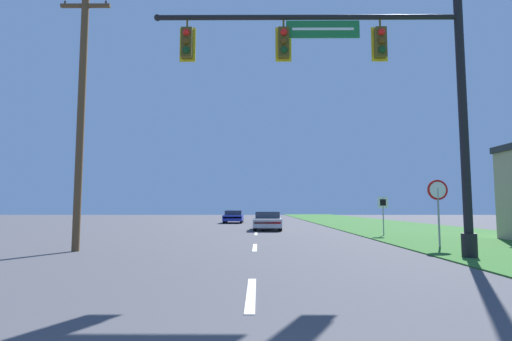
% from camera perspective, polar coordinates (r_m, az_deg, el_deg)
% --- Properties ---
extents(grass_verge_right, '(10.00, 110.00, 0.04)m').
position_cam_1_polar(grass_verge_right, '(32.88, 18.87, -7.61)').
color(grass_verge_right, '#2D6626').
rests_on(grass_verge_right, ground).
extents(road_center_line, '(0.16, 34.80, 0.01)m').
position_cam_1_polar(road_center_line, '(23.21, -0.00, -9.00)').
color(road_center_line, silver).
rests_on(road_center_line, ground).
extents(signal_mast, '(9.77, 0.47, 8.29)m').
position_cam_1_polar(signal_mast, '(13.11, 16.98, 11.45)').
color(signal_mast, black).
rests_on(signal_mast, grass_verge_right).
extents(car_ahead, '(1.96, 4.60, 1.19)m').
position_cam_1_polar(car_ahead, '(27.12, 1.69, -7.20)').
color(car_ahead, black).
rests_on(car_ahead, ground).
extents(far_car, '(1.82, 4.33, 1.19)m').
position_cam_1_polar(far_car, '(39.28, -3.23, -6.60)').
color(far_car, black).
rests_on(far_car, ground).
extents(stop_sign, '(0.76, 0.07, 2.50)m').
position_cam_1_polar(stop_sign, '(16.46, 24.55, -3.58)').
color(stop_sign, gray).
rests_on(stop_sign, grass_verge_right).
extents(route_sign_post, '(0.55, 0.06, 2.03)m').
position_cam_1_polar(route_sign_post, '(22.35, 17.68, -5.00)').
color(route_sign_post, gray).
rests_on(route_sign_post, grass_verge_right).
extents(utility_pole_near, '(1.80, 0.26, 9.75)m').
position_cam_1_polar(utility_pole_near, '(15.67, -23.69, 8.16)').
color(utility_pole_near, brown).
rests_on(utility_pole_near, ground).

